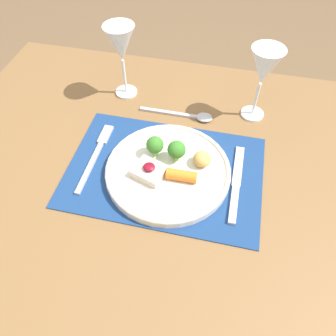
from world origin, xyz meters
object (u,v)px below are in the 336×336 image
(knife, at_px, (236,188))
(wine_glass_near, at_px, (264,69))
(wine_glass_far, at_px, (121,46))
(dinner_plate, at_px, (168,169))
(spoon, at_px, (191,116))
(fork, at_px, (97,152))

(knife, xyz_separation_m, wine_glass_near, (0.02, 0.26, 0.14))
(knife, relative_size, wine_glass_far, 1.08)
(wine_glass_near, bearing_deg, dinner_plate, -125.58)
(spoon, relative_size, wine_glass_far, 0.99)
(spoon, height_order, wine_glass_far, wine_glass_far)
(knife, distance_m, wine_glass_far, 0.46)
(dinner_plate, bearing_deg, knife, -3.79)
(dinner_plate, relative_size, knife, 1.32)
(dinner_plate, xyz_separation_m, wine_glass_near, (0.18, 0.25, 0.13))
(dinner_plate, distance_m, spoon, 0.20)
(dinner_plate, relative_size, spoon, 1.44)
(spoon, bearing_deg, wine_glass_near, 16.45)
(dinner_plate, height_order, wine_glass_far, wine_glass_far)
(wine_glass_near, relative_size, wine_glass_far, 0.98)
(knife, height_order, spoon, spoon)
(spoon, relative_size, wine_glass_near, 1.01)
(knife, relative_size, spoon, 1.09)
(spoon, distance_m, wine_glass_near, 0.22)
(fork, height_order, wine_glass_near, wine_glass_near)
(knife, bearing_deg, wine_glass_far, 139.53)
(dinner_plate, distance_m, wine_glass_far, 0.35)
(fork, bearing_deg, dinner_plate, -6.29)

